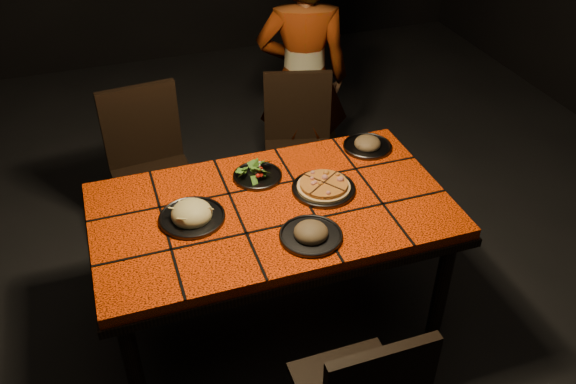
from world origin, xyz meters
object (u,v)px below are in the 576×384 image
object	(u,v)px
chair_far_left	(150,160)
plate_pasta	(192,215)
dining_table	(272,219)
diner	(303,79)
plate_pizza	(324,187)
chair_far_right	(298,137)

from	to	relation	value
chair_far_left	plate_pasta	distance (m)	0.89
dining_table	chair_far_left	size ratio (longest dim) A/B	1.70
diner	plate_pasta	world-z (taller)	diner
diner	plate_pizza	bearing A→B (deg)	90.97
chair_far_left	plate_pasta	bearing A→B (deg)	-89.86
dining_table	chair_far_left	xyz separation A→B (m)	(-0.45, 0.87, -0.12)
chair_far_left	chair_far_right	distance (m)	0.89
plate_pasta	plate_pizza	bearing A→B (deg)	1.37
dining_table	chair_far_right	world-z (taller)	chair_far_right
dining_table	chair_far_left	world-z (taller)	chair_far_left
chair_far_left	plate_pizza	size ratio (longest dim) A/B	2.75
dining_table	diner	world-z (taller)	diner
plate_pizza	plate_pasta	distance (m)	0.62
dining_table	chair_far_right	xyz separation A→B (m)	(0.45, 0.89, -0.16)
diner	plate_pizza	size ratio (longest dim) A/B	4.47
chair_far_right	diner	world-z (taller)	diner
chair_far_right	plate_pizza	bearing A→B (deg)	-86.73
plate_pasta	diner	bearing A→B (deg)	50.36
plate_pizza	plate_pasta	world-z (taller)	plate_pasta
diner	dining_table	bearing A→B (deg)	79.66
dining_table	diner	bearing A→B (deg)	63.65
chair_far_right	diner	distance (m)	0.37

